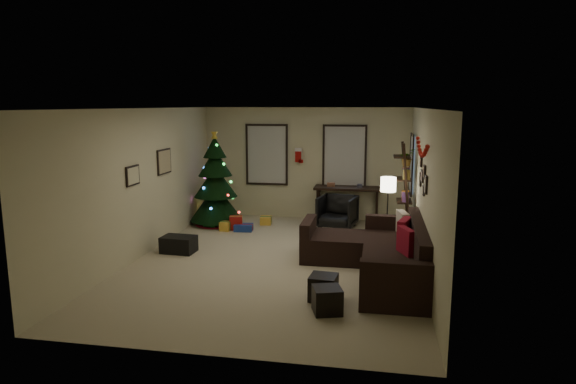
% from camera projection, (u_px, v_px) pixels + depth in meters
% --- Properties ---
extents(floor, '(7.00, 7.00, 0.00)m').
position_uv_depth(floor, '(277.00, 260.00, 8.92)').
color(floor, '#BBAF8D').
rests_on(floor, ground).
extents(ceiling, '(7.00, 7.00, 0.00)m').
position_uv_depth(ceiling, '(276.00, 108.00, 8.45)').
color(ceiling, white).
rests_on(ceiling, floor).
extents(wall_back, '(5.00, 0.00, 5.00)m').
position_uv_depth(wall_back, '(305.00, 163.00, 12.07)').
color(wall_back, beige).
rests_on(wall_back, floor).
extents(wall_front, '(5.00, 0.00, 5.00)m').
position_uv_depth(wall_front, '(210.00, 239.00, 5.29)').
color(wall_front, beige).
rests_on(wall_front, floor).
extents(wall_left, '(0.00, 7.00, 7.00)m').
position_uv_depth(wall_left, '(143.00, 182.00, 9.12)').
color(wall_left, beige).
rests_on(wall_left, floor).
extents(wall_right, '(0.00, 7.00, 7.00)m').
position_uv_depth(wall_right, '(423.00, 191.00, 8.24)').
color(wall_right, beige).
rests_on(wall_right, floor).
extents(window_back_left, '(1.05, 0.06, 1.50)m').
position_uv_depth(window_back_left, '(267.00, 155.00, 12.18)').
color(window_back_left, '#728CB2').
rests_on(window_back_left, wall_back).
extents(window_back_right, '(1.05, 0.06, 1.50)m').
position_uv_depth(window_back_right, '(344.00, 156.00, 11.84)').
color(window_back_right, '#728CB2').
rests_on(window_back_right, wall_back).
extents(window_right_wall, '(0.06, 0.90, 1.30)m').
position_uv_depth(window_right_wall, '(412.00, 164.00, 10.69)').
color(window_right_wall, '#728CB2').
rests_on(window_right_wall, wall_right).
extents(christmas_tree, '(1.20, 1.20, 2.24)m').
position_uv_depth(christmas_tree, '(216.00, 185.00, 11.45)').
color(christmas_tree, black).
rests_on(christmas_tree, floor).
extents(presents, '(1.50, 1.01, 0.30)m').
position_uv_depth(presents, '(232.00, 222.00, 11.30)').
color(presents, gold).
rests_on(presents, floor).
extents(sofa, '(2.07, 3.00, 0.91)m').
position_uv_depth(sofa, '(379.00, 255.00, 8.22)').
color(sofa, black).
rests_on(sofa, floor).
extents(pillow_red_a, '(0.28, 0.46, 0.45)m').
position_uv_depth(pillow_red_a, '(406.00, 242.00, 7.76)').
color(pillow_red_a, maroon).
rests_on(pillow_red_a, sofa).
extents(pillow_red_b, '(0.27, 0.52, 0.50)m').
position_uv_depth(pillow_red_b, '(404.00, 234.00, 8.28)').
color(pillow_red_b, maroon).
rests_on(pillow_red_b, sofa).
extents(pillow_cream, '(0.22, 0.48, 0.47)m').
position_uv_depth(pillow_cream, '(402.00, 225.00, 8.94)').
color(pillow_cream, beige).
rests_on(pillow_cream, sofa).
extents(ottoman_near, '(0.41, 0.41, 0.36)m').
position_uv_depth(ottoman_near, '(323.00, 287.00, 7.10)').
color(ottoman_near, black).
rests_on(ottoman_near, floor).
extents(ottoman_far, '(0.46, 0.46, 0.35)m').
position_uv_depth(ottoman_far, '(327.00, 300.00, 6.66)').
color(ottoman_far, black).
rests_on(ottoman_far, floor).
extents(desk, '(1.57, 0.56, 0.85)m').
position_uv_depth(desk, '(348.00, 191.00, 11.72)').
color(desk, black).
rests_on(desk, floor).
extents(desk_chair, '(0.85, 0.82, 0.75)m').
position_uv_depth(desk_chair, '(337.00, 212.00, 11.19)').
color(desk_chair, black).
rests_on(desk_chair, floor).
extents(bookshelf, '(0.30, 0.59, 2.03)m').
position_uv_depth(bookshelf, '(405.00, 194.00, 9.98)').
color(bookshelf, black).
rests_on(bookshelf, floor).
extents(potted_plant, '(0.51, 0.52, 0.44)m').
position_uv_depth(potted_plant, '(407.00, 155.00, 9.78)').
color(potted_plant, '#4C4C4C').
rests_on(potted_plant, bookshelf).
extents(floor_lamp, '(0.29, 0.29, 1.39)m').
position_uv_depth(floor_lamp, '(388.00, 189.00, 9.51)').
color(floor_lamp, black).
rests_on(floor_lamp, floor).
extents(art_map, '(0.04, 0.60, 0.50)m').
position_uv_depth(art_map, '(164.00, 162.00, 9.94)').
color(art_map, black).
rests_on(art_map, wall_left).
extents(art_abstract, '(0.04, 0.45, 0.35)m').
position_uv_depth(art_abstract, '(133.00, 176.00, 8.67)').
color(art_abstract, black).
rests_on(art_abstract, wall_left).
extents(gallery, '(0.03, 1.25, 0.54)m').
position_uv_depth(gallery, '(423.00, 178.00, 8.14)').
color(gallery, black).
rests_on(gallery, wall_right).
extents(garland, '(0.08, 1.90, 0.30)m').
position_uv_depth(garland, '(422.00, 148.00, 8.23)').
color(garland, '#A5140C').
rests_on(garland, wall_right).
extents(stocking_left, '(0.20, 0.05, 0.36)m').
position_uv_depth(stocking_left, '(298.00, 155.00, 11.91)').
color(stocking_left, '#990F0C').
rests_on(stocking_left, wall_back).
extents(stocking_right, '(0.20, 0.05, 0.36)m').
position_uv_depth(stocking_right, '(314.00, 157.00, 12.12)').
color(stocking_right, '#990F0C').
rests_on(stocking_right, wall_back).
extents(storage_bin, '(0.64, 0.45, 0.31)m').
position_uv_depth(storage_bin, '(179.00, 244.00, 9.39)').
color(storage_bin, black).
rests_on(storage_bin, floor).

